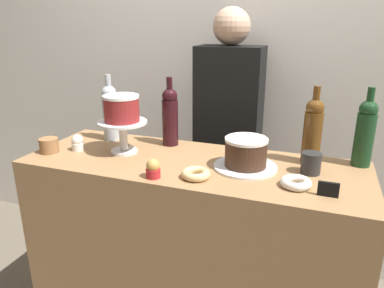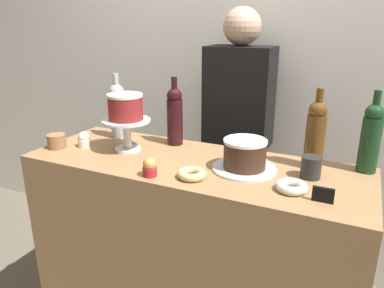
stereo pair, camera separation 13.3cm
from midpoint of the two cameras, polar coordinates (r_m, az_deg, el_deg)
The scene contains 18 objects.
back_wall at distance 2.25m, azimuth 11.12°, elevation 12.57°, with size 6.00×0.05×2.60m.
display_counter at distance 1.78m, azimuth 2.24°, elevation -17.32°, with size 1.45×0.52×0.96m.
cake_stand_pedestal at distance 1.67m, azimuth -7.92°, elevation 2.21°, with size 0.22×0.22×0.15m.
white_layer_cake at distance 1.65m, azimuth -8.08°, elevation 5.74°, with size 0.16×0.16×0.12m.
silver_serving_platter at distance 1.49m, azimuth 10.69°, elevation -3.82°, with size 0.26×0.26×0.01m.
chocolate_round_cake at distance 1.47m, azimuth 10.84°, elevation -1.53°, with size 0.17×0.17×0.12m.
wine_bottle_amber at distance 1.55m, azimuth 21.11°, elevation 1.53°, with size 0.08×0.08×0.33m.
wine_bottle_green at distance 1.60m, azimuth 28.36°, elevation 0.99°, with size 0.08×0.08×0.33m.
wine_bottle_clear at distance 1.86m, azimuth -9.53°, elevation 5.26°, with size 0.08×0.08×0.33m.
wine_bottle_dark_red at distance 1.73m, azimuth -0.52°, elevation 4.52°, with size 0.08×0.08×0.33m.
cupcake_caramel at distance 1.40m, azimuth -3.93°, elevation -3.72°, with size 0.06×0.06×0.07m.
cupcake_vanilla at distance 1.78m, azimuth -14.49°, elevation 0.63°, with size 0.06×0.06×0.07m.
donut_sugar at distance 1.35m, azimuth 18.08°, elevation -6.40°, with size 0.11×0.11×0.03m.
donut_glazed at distance 1.39m, azimuth 2.73°, elevation -4.74°, with size 0.11×0.11×0.03m.
cookie_stack at distance 1.80m, azimuth -18.43°, elevation 0.37°, with size 0.08×0.08×0.07m.
price_sign_chalkboard at distance 1.31m, azimuth 22.62°, elevation -7.40°, with size 0.07×0.01×0.05m.
coffee_cup_ceramic at distance 1.47m, azimuth 20.60°, elevation -3.46°, with size 0.08×0.08×0.08m.
barista_figure at distance 2.13m, azimuth 8.94°, elevation -0.33°, with size 0.36×0.22×1.60m.
Camera 2 is at (0.62, -1.31, 1.53)m, focal length 34.14 mm.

